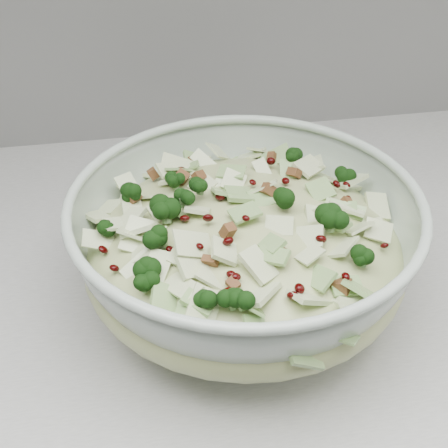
# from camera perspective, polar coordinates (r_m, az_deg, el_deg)

# --- Properties ---
(mixing_bowl) EXTENTS (0.43, 0.43, 0.13)m
(mixing_bowl) POSITION_cam_1_polar(r_m,az_deg,el_deg) (0.59, 1.86, -2.48)
(mixing_bowl) COLOR #ADBEAF
(mixing_bowl) RESTS_ON counter
(salad) EXTENTS (0.36, 0.36, 0.13)m
(salad) POSITION_cam_1_polar(r_m,az_deg,el_deg) (0.58, 1.90, -0.85)
(salad) COLOR #A6AF78
(salad) RESTS_ON mixing_bowl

